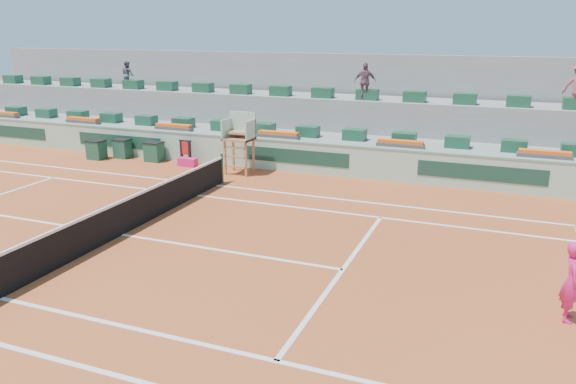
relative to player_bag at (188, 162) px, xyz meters
name	(u,v)px	position (x,y,z in m)	size (l,w,h in m)	color
ground	(122,235)	(2.54, -7.65, -0.18)	(90.00, 90.00, 0.00)	#A2451F
seating_tier_lower	(272,143)	(2.54, 3.05, 0.42)	(36.00, 4.00, 1.20)	gray
seating_tier_upper	(286,122)	(2.54, 4.65, 1.12)	(36.00, 2.40, 2.60)	gray
stadium_back_wall	(298,99)	(2.54, 6.25, 2.02)	(36.00, 0.40, 4.40)	gray
player_bag	(188,162)	(0.00, 0.00, 0.00)	(0.79, 0.35, 0.35)	#E11D70
spectator_left	(128,75)	(-5.93, 4.27, 3.10)	(0.66, 0.51, 1.35)	#545361
spectator_mid	(365,82)	(6.48, 3.82, 3.20)	(0.91, 0.38, 1.56)	#724C5D
court_lines	(122,235)	(2.54, -7.65, -0.17)	(23.89, 11.09, 0.01)	white
tennis_net	(121,217)	(2.54, -7.65, 0.35)	(0.10, 11.97, 1.10)	black
advertising_hoarding	(252,152)	(2.56, 0.85, 0.46)	(36.00, 0.34, 1.26)	#9CC4AD
umpire_chair	(240,135)	(2.54, -0.16, 1.37)	(1.10, 0.90, 2.40)	#9E643C
seat_row_lower	(264,128)	(2.54, 2.15, 1.24)	(32.90, 0.60, 0.44)	#184A31
seat_row_upper	(281,91)	(2.54, 4.05, 2.64)	(32.90, 0.60, 0.44)	#184A31
flower_planters	(224,131)	(1.04, 1.35, 1.16)	(26.80, 0.36, 0.28)	#4A4A4A
drink_cooler_a	(154,152)	(-1.84, 0.30, 0.25)	(0.74, 0.64, 0.84)	#174733
drink_cooler_b	(122,148)	(-3.52, 0.33, 0.25)	(0.67, 0.58, 0.84)	#174733
drink_cooler_c	(96,150)	(-4.44, -0.28, 0.25)	(0.73, 0.64, 0.84)	#174733
towel_rack	(185,150)	(-0.28, 0.33, 0.43)	(0.57, 0.09, 1.03)	black
tennis_player	(573,281)	(13.74, -8.29, 0.66)	(0.39, 0.86, 2.28)	#E11D70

